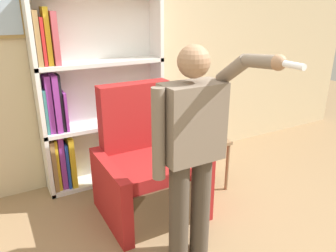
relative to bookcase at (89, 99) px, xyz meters
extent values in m
cube|color=beige|center=(0.14, 0.16, 0.44)|extent=(8.00, 0.06, 2.80)
cube|color=olive|center=(-0.68, 0.11, 0.87)|extent=(0.37, 0.04, 0.47)
cube|color=#9EB2C6|center=(-0.68, 0.09, 0.87)|extent=(0.31, 0.01, 0.41)
cube|color=white|center=(-0.49, -0.02, 0.03)|extent=(0.04, 0.28, 1.99)
cube|color=white|center=(0.79, -0.02, 0.03)|extent=(0.04, 0.28, 1.99)
cube|color=white|center=(0.15, 0.11, 0.03)|extent=(1.32, 0.01, 1.99)
cube|color=white|center=(0.15, -0.02, -0.94)|extent=(1.32, 0.28, 0.04)
cube|color=white|center=(0.15, -0.02, -0.30)|extent=(1.32, 0.28, 0.04)
cube|color=white|center=(0.15, -0.02, 0.36)|extent=(1.32, 0.28, 0.04)
cube|color=#9E7A47|center=(-0.44, -0.02, -0.65)|extent=(0.04, 0.21, 0.56)
cube|color=gold|center=(-0.40, -0.02, -0.64)|extent=(0.03, 0.17, 0.56)
cube|color=purple|center=(-0.35, -0.02, -0.63)|extent=(0.05, 0.17, 0.60)
cube|color=#1E47B2|center=(-0.30, -0.02, -0.68)|extent=(0.03, 0.19, 0.50)
cube|color=gold|center=(-0.25, -0.02, -0.65)|extent=(0.06, 0.22, 0.55)
cube|color=#337070|center=(-0.45, -0.02, -0.06)|extent=(0.03, 0.20, 0.44)
cube|color=purple|center=(-0.40, -0.02, 0.01)|extent=(0.05, 0.18, 0.57)
cube|color=purple|center=(-0.34, -0.02, 0.01)|extent=(0.05, 0.22, 0.57)
cube|color=black|center=(-0.29, -0.02, 0.01)|extent=(0.03, 0.18, 0.57)
cube|color=purple|center=(-0.26, -0.02, -0.08)|extent=(0.03, 0.21, 0.40)
cube|color=#9E7A47|center=(-0.44, -0.02, 0.63)|extent=(0.04, 0.22, 0.49)
cube|color=red|center=(-0.39, -0.02, 0.60)|extent=(0.03, 0.19, 0.43)
cube|color=gold|center=(-0.34, -0.02, 0.65)|extent=(0.05, 0.16, 0.52)
cube|color=#BC4C56|center=(-0.28, -0.02, 0.63)|extent=(0.05, 0.22, 0.48)
cube|color=#4C3823|center=(0.29, -0.84, -0.74)|extent=(0.69, 0.72, 0.44)
cube|color=#A31E1E|center=(0.29, -0.88, -0.46)|extent=(0.65, 0.60, 0.12)
cube|color=#A31E1E|center=(0.29, -0.52, -0.25)|extent=(0.69, 0.16, 0.98)
cube|color=#A31E1E|center=(-0.10, -0.84, -0.66)|extent=(0.10, 0.80, 0.61)
cube|color=#A31E1E|center=(0.68, -0.84, -0.66)|extent=(0.10, 0.80, 0.61)
cylinder|color=#473D33|center=(0.19, -1.52, -0.54)|extent=(0.15, 0.15, 0.85)
cylinder|color=#473D33|center=(0.39, -1.52, -0.54)|extent=(0.15, 0.15, 0.85)
cube|color=#756656|center=(0.29, -1.52, 0.16)|extent=(0.43, 0.24, 0.55)
sphere|color=#997051|center=(0.29, -1.52, 0.58)|extent=(0.22, 0.22, 0.22)
cylinder|color=#756656|center=(0.03, -1.52, 0.12)|extent=(0.09, 0.09, 0.63)
cylinder|color=#756656|center=(0.52, -1.63, 0.52)|extent=(0.09, 0.28, 0.23)
cylinder|color=#756656|center=(0.52, -1.88, 0.61)|extent=(0.08, 0.27, 0.10)
sphere|color=#997051|center=(0.52, -2.01, 0.62)|extent=(0.09, 0.09, 0.09)
cylinder|color=white|center=(0.52, -2.10, 0.62)|extent=(0.04, 0.15, 0.04)
cube|color=#846647|center=(1.01, -0.70, -0.42)|extent=(0.39, 0.39, 0.04)
cylinder|color=#846647|center=(0.84, -0.87, -0.70)|extent=(0.04, 0.04, 0.53)
cylinder|color=#846647|center=(1.18, -0.87, -0.70)|extent=(0.04, 0.04, 0.53)
cylinder|color=#846647|center=(0.84, -0.53, -0.70)|extent=(0.04, 0.04, 0.53)
cylinder|color=#846647|center=(1.18, -0.53, -0.70)|extent=(0.04, 0.04, 0.53)
cylinder|color=#B7B2A8|center=(1.01, -0.70, -0.39)|extent=(0.15, 0.15, 0.02)
cylinder|color=#B7B2A8|center=(1.01, -0.70, -0.27)|extent=(0.04, 0.04, 0.21)
cone|color=beige|center=(1.01, -0.70, -0.10)|extent=(0.24, 0.24, 0.14)
camera|label=1|loc=(-0.88, -3.28, 0.91)|focal=35.00mm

